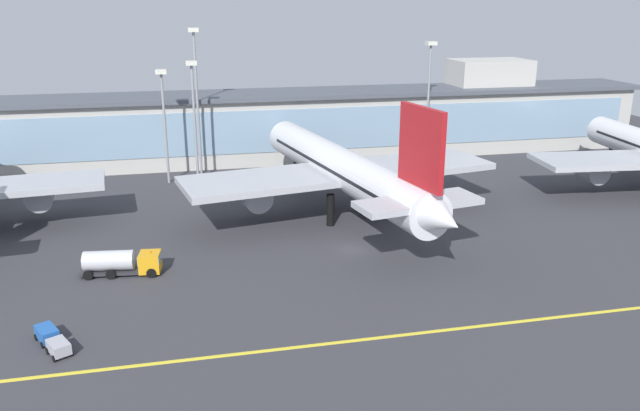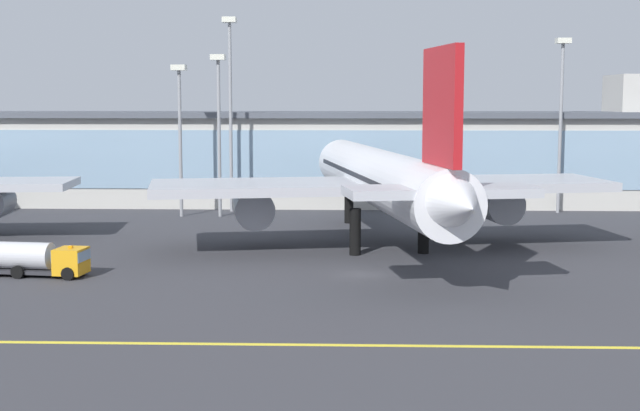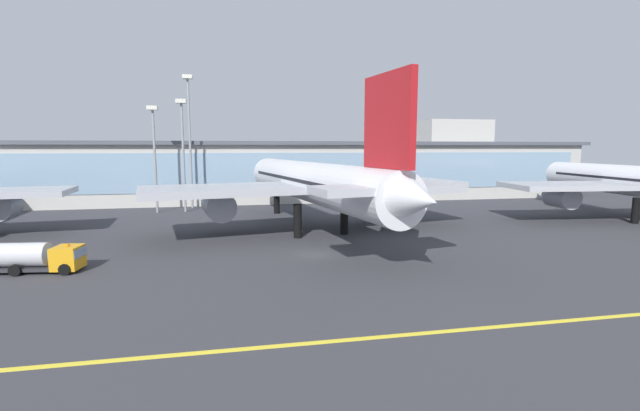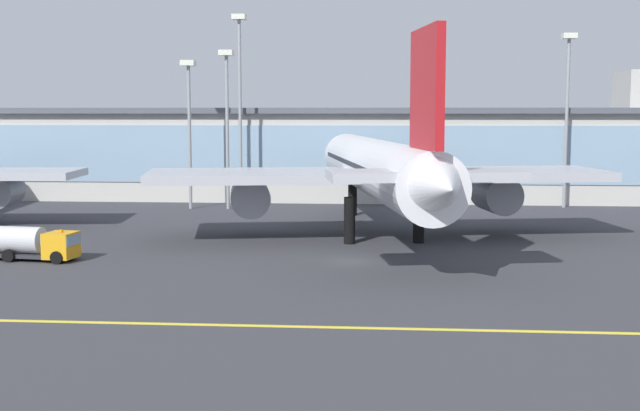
% 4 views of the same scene
% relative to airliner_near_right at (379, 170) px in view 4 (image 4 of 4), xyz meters
% --- Properties ---
extents(ground_plane, '(205.79, 205.79, 0.00)m').
position_rel_airliner_near_right_xyz_m(ground_plane, '(-2.13, -13.44, -6.94)').
color(ground_plane, '#38383D').
extents(taxiway_centreline_stripe, '(164.63, 0.50, 0.01)m').
position_rel_airliner_near_right_xyz_m(taxiway_centreline_stripe, '(-2.13, -35.44, -6.93)').
color(taxiway_centreline_stripe, yellow).
rests_on(taxiway_centreline_stripe, ground).
extents(terminal_building, '(149.99, 14.00, 18.47)m').
position_rel_airliner_near_right_xyz_m(terminal_building, '(-0.43, 36.98, 0.11)').
color(terminal_building, beige).
rests_on(terminal_building, ground).
extents(airliner_near_right, '(47.29, 57.15, 19.00)m').
position_rel_airliner_near_right_xyz_m(airliner_near_right, '(0.00, 0.00, 0.00)').
color(airliner_near_right, black).
rests_on(airliner_near_right, ground).
extents(baggage_tug_near, '(9.28, 3.89, 2.90)m').
position_rel_airliner_near_right_xyz_m(baggage_tug_near, '(-29.81, -15.05, -5.43)').
color(baggage_tug_near, black).
rests_on(baggage_tug_near, ground).
extents(apron_light_mast_west, '(1.80, 1.80, 20.63)m').
position_rel_airliner_near_right_xyz_m(apron_light_mast_west, '(-19.95, 23.83, 6.85)').
color(apron_light_mast_west, gray).
rests_on(apron_light_mast_west, ground).
extents(apron_light_mast_centre, '(1.80, 1.80, 19.34)m').
position_rel_airliner_near_right_xyz_m(apron_light_mast_centre, '(-24.93, 23.69, 6.12)').
color(apron_light_mast_centre, gray).
rests_on(apron_light_mast_centre, ground).
extents(apron_light_mast_east, '(1.80, 1.80, 22.93)m').
position_rel_airliner_near_right_xyz_m(apron_light_mast_east, '(24.49, 29.07, 8.14)').
color(apron_light_mast_east, gray).
rests_on(apron_light_mast_east, ground).
extents(apron_light_mast_far_east, '(1.80, 1.80, 25.74)m').
position_rel_airliner_near_right_xyz_m(apron_light_mast_far_east, '(-19.15, 29.01, 9.69)').
color(apron_light_mast_far_east, gray).
rests_on(apron_light_mast_far_east, ground).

